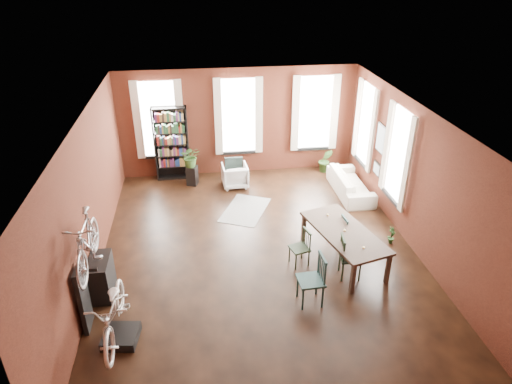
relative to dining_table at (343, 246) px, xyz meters
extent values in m
plane|color=black|center=(-1.77, 0.46, -0.38)|extent=(9.00, 9.00, 0.00)
cube|color=silver|center=(-1.77, 0.46, 2.82)|extent=(7.00, 9.00, 0.04)
cube|color=#401810|center=(-1.77, 4.96, 1.22)|extent=(7.00, 0.04, 3.20)
cube|color=#401810|center=(-1.77, -4.04, 1.22)|extent=(7.00, 0.04, 3.20)
cube|color=#401810|center=(-5.27, 0.46, 1.22)|extent=(0.04, 9.00, 3.20)
cube|color=#401810|center=(1.73, 0.46, 1.22)|extent=(0.04, 9.00, 3.20)
cube|color=white|center=(-4.07, 4.93, 1.42)|extent=(1.00, 0.04, 2.20)
cube|color=beige|center=(-4.07, 4.86, 1.42)|extent=(1.40, 0.06, 2.30)
cube|color=white|center=(-1.77, 4.93, 1.42)|extent=(1.00, 0.04, 2.20)
cube|color=beige|center=(-1.77, 4.86, 1.42)|extent=(1.40, 0.06, 2.30)
cube|color=white|center=(0.53, 4.93, 1.42)|extent=(1.00, 0.04, 2.20)
cube|color=beige|center=(0.53, 4.86, 1.42)|extent=(1.40, 0.06, 2.30)
cube|color=white|center=(1.70, 1.46, 1.42)|extent=(0.04, 1.00, 2.20)
cube|color=beige|center=(1.63, 1.46, 1.42)|extent=(0.06, 1.40, 2.30)
cube|color=white|center=(1.70, 3.66, 1.42)|extent=(0.04, 1.00, 2.20)
cube|color=beige|center=(1.63, 3.66, 1.42)|extent=(0.06, 1.40, 2.30)
cube|color=black|center=(1.69, 2.56, 1.42)|extent=(0.04, 0.55, 0.75)
cube|color=black|center=(1.69, 2.56, 0.57)|extent=(0.04, 0.45, 0.35)
cube|color=#443329|center=(0.00, 0.00, 0.00)|extent=(1.54, 2.39, 0.75)
cube|color=#1B3C3B|center=(-1.04, -1.24, 0.14)|extent=(0.50, 0.50, 1.04)
cube|color=#1E2E1B|center=(-0.98, -0.02, 0.04)|extent=(0.47, 0.47, 0.83)
cube|color=#1E301C|center=(-0.02, -0.56, 0.10)|extent=(0.49, 0.49, 0.95)
cube|color=#1C3E3E|center=(0.30, 0.42, 0.04)|extent=(0.41, 0.41, 0.83)
cube|color=black|center=(-3.77, 4.76, 0.72)|extent=(1.00, 0.32, 2.20)
imported|color=silver|center=(-2.00, 3.96, -0.01)|extent=(0.75, 0.71, 0.73)
imported|color=beige|center=(1.18, 3.06, 0.03)|extent=(0.61, 2.08, 0.81)
cube|color=black|center=(-1.87, 2.49, -0.37)|extent=(1.56, 1.85, 0.01)
cube|color=black|center=(-4.54, -1.78, -0.29)|extent=(0.66, 0.66, 0.17)
cube|color=black|center=(-5.17, -1.34, 0.27)|extent=(0.16, 0.60, 1.30)
cube|color=black|center=(-5.05, -0.44, 0.02)|extent=(0.40, 0.80, 0.80)
cube|color=black|center=(-3.22, 4.22, -0.09)|extent=(0.36, 0.36, 0.57)
imported|color=#325B24|center=(0.86, 4.56, -0.21)|extent=(0.55, 0.82, 0.34)
imported|color=#254F1F|center=(1.33, 0.48, -0.30)|extent=(0.48, 0.47, 0.16)
imported|color=beige|center=(-4.58, -1.80, 0.73)|extent=(0.65, 0.98, 1.87)
imported|color=#A5A8AD|center=(-4.92, -1.34, 1.76)|extent=(0.47, 1.00, 1.66)
imported|color=#325A24|center=(-3.22, 4.22, 0.44)|extent=(0.61, 0.67, 0.49)
camera|label=1|loc=(-3.00, -7.93, 5.64)|focal=32.00mm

